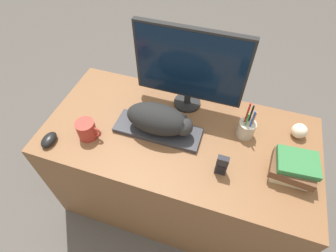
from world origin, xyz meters
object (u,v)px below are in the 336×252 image
object	(u,v)px
keyboard	(158,130)
pen_cup	(246,128)
cat	(160,120)
phone	(222,165)
coffee_mug	(87,130)
monitor	(190,67)
computer_mouse	(49,140)
book_stack	(293,168)
baseball	(299,131)

from	to	relation	value
keyboard	pen_cup	world-z (taller)	pen_cup
cat	phone	distance (m)	0.37
cat	coffee_mug	bearing A→B (deg)	-158.05
monitor	computer_mouse	distance (m)	0.79
book_stack	computer_mouse	bearing A→B (deg)	-170.83
keyboard	monitor	size ratio (longest dim) A/B	0.79
keyboard	monitor	world-z (taller)	monitor
cat	monitor	size ratio (longest dim) A/B	0.60
monitor	phone	bearing A→B (deg)	-55.29
cat	baseball	size ratio (longest dim) A/B	4.43
baseball	coffee_mug	bearing A→B (deg)	-161.72
phone	coffee_mug	bearing A→B (deg)	-180.00
cat	phone	bearing A→B (deg)	-22.04
phone	book_stack	bearing A→B (deg)	16.19
keyboard	baseball	world-z (taller)	baseball
book_stack	phone	bearing A→B (deg)	-163.81
baseball	cat	bearing A→B (deg)	-163.64
computer_mouse	pen_cup	xyz separation A→B (m)	(0.92, 0.35, 0.03)
monitor	computer_mouse	size ratio (longest dim) A/B	5.74
baseball	phone	size ratio (longest dim) A/B	0.65
cat	keyboard	bearing A→B (deg)	-180.00
baseball	computer_mouse	bearing A→B (deg)	-159.91
monitor	baseball	xyz separation A→B (m)	(0.60, -0.04, -0.22)
pen_cup	book_stack	distance (m)	0.28
pen_cup	baseball	bearing A→B (deg)	16.76
pen_cup	phone	distance (m)	0.27
computer_mouse	phone	bearing A→B (deg)	6.57
monitor	book_stack	bearing A→B (deg)	-27.19
phone	book_stack	world-z (taller)	phone
coffee_mug	book_stack	distance (m)	0.99
baseball	book_stack	world-z (taller)	book_stack
coffee_mug	book_stack	size ratio (longest dim) A/B	0.64
keyboard	book_stack	distance (m)	0.66
keyboard	computer_mouse	distance (m)	0.55
baseball	book_stack	distance (m)	0.25
computer_mouse	pen_cup	distance (m)	0.99
pen_cup	baseball	xyz separation A→B (m)	(0.26, 0.08, -0.01)
cat	monitor	xyz separation A→B (m)	(0.08, 0.24, 0.16)
computer_mouse	monitor	bearing A→B (deg)	39.24
computer_mouse	baseball	distance (m)	1.26
computer_mouse	book_stack	xyz separation A→B (m)	(1.15, 0.19, 0.03)
keyboard	coffee_mug	world-z (taller)	coffee_mug
keyboard	monitor	bearing A→B (deg)	69.65
pen_cup	coffee_mug	bearing A→B (deg)	-161.21
cat	phone	size ratio (longest dim) A/B	2.89
coffee_mug	phone	world-z (taller)	phone
keyboard	computer_mouse	bearing A→B (deg)	-154.60
cat	phone	world-z (taller)	cat
monitor	phone	world-z (taller)	monitor
keyboard	phone	size ratio (longest dim) A/B	3.80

